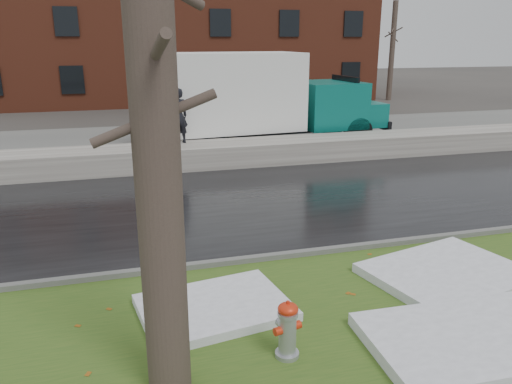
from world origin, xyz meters
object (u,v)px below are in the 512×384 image
object	(u,v)px
fire_hydrant	(287,327)
tree	(155,125)
box_truck	(253,99)
worker	(178,116)

from	to	relation	value
fire_hydrant	tree	distance (m)	3.15
fire_hydrant	box_truck	bearing A→B (deg)	62.78
fire_hydrant	worker	bearing A→B (deg)	76.16
fire_hydrant	worker	size ratio (longest dim) A/B	0.45
tree	worker	xyz separation A→B (m)	(1.51, 11.21, -1.56)
fire_hydrant	box_truck	size ratio (longest dim) A/B	0.07
fire_hydrant	worker	world-z (taller)	worker
tree	fire_hydrant	bearing A→B (deg)	7.30
worker	tree	bearing A→B (deg)	70.42
tree	worker	world-z (taller)	tree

